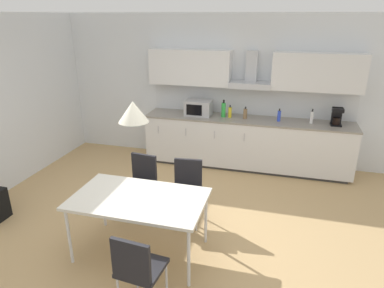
# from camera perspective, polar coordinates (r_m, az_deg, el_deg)

# --- Properties ---
(ground_plane) EXTENTS (8.52, 7.89, 0.02)m
(ground_plane) POSITION_cam_1_polar(r_m,az_deg,el_deg) (4.77, -4.42, -13.83)
(ground_plane) COLOR tan
(wall_back) EXTENTS (6.81, 0.10, 2.73)m
(wall_back) POSITION_cam_1_polar(r_m,az_deg,el_deg) (6.64, 3.04, 9.21)
(wall_back) COLOR silver
(wall_back) RESTS_ON ground_plane
(kitchen_counter) EXTENTS (3.74, 0.67, 0.93)m
(kitchen_counter) POSITION_cam_1_polar(r_m,az_deg,el_deg) (6.42, 8.96, 0.22)
(kitchen_counter) COLOR #333333
(kitchen_counter) RESTS_ON ground_plane
(backsplash_tile) EXTENTS (3.72, 0.02, 0.52)m
(backsplash_tile) POSITION_cam_1_polar(r_m,az_deg,el_deg) (6.50, 9.64, 7.11)
(backsplash_tile) COLOR silver
(backsplash_tile) RESTS_ON kitchen_counter
(upper_wall_cabinets) EXTENTS (3.72, 0.40, 0.63)m
(upper_wall_cabinets) POSITION_cam_1_polar(r_m,az_deg,el_deg) (6.24, 9.81, 12.05)
(upper_wall_cabinets) COLOR silver
(microwave) EXTENTS (0.48, 0.35, 0.28)m
(microwave) POSITION_cam_1_polar(r_m,az_deg,el_deg) (6.38, 1.09, 6.05)
(microwave) COLOR #ADADB2
(microwave) RESTS_ON kitchen_counter
(coffee_maker) EXTENTS (0.18, 0.19, 0.30)m
(coffee_maker) POSITION_cam_1_polar(r_m,az_deg,el_deg) (6.29, 22.98, 4.25)
(coffee_maker) COLOR black
(coffee_maker) RESTS_ON kitchen_counter
(bottle_white) EXTENTS (0.06, 0.06, 0.26)m
(bottle_white) POSITION_cam_1_polar(r_m,az_deg,el_deg) (6.24, 19.34, 4.22)
(bottle_white) COLOR white
(bottle_white) RESTS_ON kitchen_counter
(bottle_yellow) EXTENTS (0.06, 0.06, 0.23)m
(bottle_yellow) POSITION_cam_1_polar(r_m,az_deg,el_deg) (6.29, 6.35, 5.30)
(bottle_yellow) COLOR yellow
(bottle_yellow) RESTS_ON kitchen_counter
(bottle_blue) EXTENTS (0.06, 0.06, 0.23)m
(bottle_blue) POSITION_cam_1_polar(r_m,az_deg,el_deg) (6.21, 14.30, 4.57)
(bottle_blue) COLOR blue
(bottle_blue) RESTS_ON kitchen_counter
(bottle_green) EXTENTS (0.08, 0.08, 0.32)m
(bottle_green) POSITION_cam_1_polar(r_m,az_deg,el_deg) (6.29, 5.27, 5.71)
(bottle_green) COLOR green
(bottle_green) RESTS_ON kitchen_counter
(bottle_brown) EXTENTS (0.07, 0.07, 0.21)m
(bottle_brown) POSITION_cam_1_polar(r_m,az_deg,el_deg) (6.26, 8.86, 5.05)
(bottle_brown) COLOR brown
(bottle_brown) RESTS_ON kitchen_counter
(dining_table) EXTENTS (1.52, 0.89, 0.74)m
(dining_table) POSITION_cam_1_polar(r_m,az_deg,el_deg) (4.00, -8.85, -9.35)
(dining_table) COLOR silver
(dining_table) RESTS_ON ground_plane
(chair_far_left) EXTENTS (0.44, 0.44, 0.87)m
(chair_far_left) POSITION_cam_1_polar(r_m,az_deg,el_deg) (4.87, -8.45, -5.82)
(chair_far_left) COLOR black
(chair_far_left) RESTS_ON ground_plane
(chair_far_right) EXTENTS (0.44, 0.44, 0.87)m
(chair_far_right) POSITION_cam_1_polar(r_m,az_deg,el_deg) (4.66, -0.84, -6.85)
(chair_far_right) COLOR black
(chair_far_right) RESTS_ON ground_plane
(chair_near_right) EXTENTS (0.44, 0.44, 0.87)m
(chair_near_right) POSITION_cam_1_polar(r_m,az_deg,el_deg) (3.37, -9.12, -19.47)
(chair_near_right) COLOR black
(chair_near_right) RESTS_ON ground_plane
(pendant_lamp) EXTENTS (0.32, 0.32, 0.22)m
(pendant_lamp) POSITION_cam_1_polar(r_m,az_deg,el_deg) (3.60, -9.77, 5.34)
(pendant_lamp) COLOR silver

